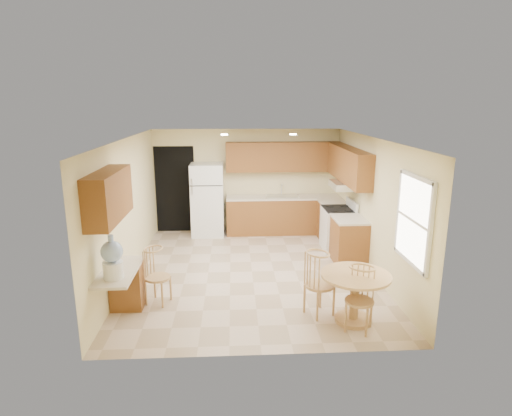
{
  "coord_description": "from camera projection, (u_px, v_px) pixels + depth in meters",
  "views": [
    {
      "loc": [
        -0.34,
        -7.57,
        3.14
      ],
      "look_at": [
        0.09,
        0.3,
        1.17
      ],
      "focal_mm": 30.0,
      "sensor_mm": 36.0,
      "label": 1
    }
  ],
  "objects": [
    {
      "name": "can_light_b",
      "position": [
        293.0,
        134.0,
        8.72
      ],
      "size": [
        0.14,
        0.14,
        0.02
      ],
      "primitive_type": "cylinder",
      "color": "white",
      "rests_on": "ceiling"
    },
    {
      "name": "sink",
      "position": [
        282.0,
        196.0,
        10.31
      ],
      "size": [
        0.78,
        0.44,
        0.01
      ],
      "primitive_type": "cube",
      "color": "silver",
      "rests_on": "counter_back"
    },
    {
      "name": "floor",
      "position": [
        252.0,
        272.0,
        8.11
      ],
      "size": [
        5.5,
        5.5,
        0.0
      ],
      "primitive_type": "plane",
      "color": "#C3A88D",
      "rests_on": "ground"
    },
    {
      "name": "range_hood",
      "position": [
        344.0,
        185.0,
        9.02
      ],
      "size": [
        0.5,
        0.76,
        0.14
      ],
      "primitive_type": "cube",
      "color": "silver",
      "rests_on": "upper_cab_right"
    },
    {
      "name": "wall_left",
      "position": [
        127.0,
        209.0,
        7.69
      ],
      "size": [
        0.02,
        5.5,
        2.5
      ],
      "primitive_type": "cube",
      "color": "beige",
      "rests_on": "floor"
    },
    {
      "name": "window",
      "position": [
        414.0,
        220.0,
        6.07
      ],
      "size": [
        0.06,
        1.12,
        1.3
      ],
      "color": "white",
      "rests_on": "wall_right"
    },
    {
      "name": "base_cab_right_b",
      "position": [
        349.0,
        241.0,
        8.5
      ],
      "size": [
        0.6,
        0.8,
        0.87
      ],
      "primitive_type": "cube",
      "color": "brown",
      "rests_on": "floor"
    },
    {
      "name": "counter_right_b",
      "position": [
        350.0,
        219.0,
        8.39
      ],
      "size": [
        0.63,
        0.8,
        0.04
      ],
      "primitive_type": "cube",
      "color": "beige",
      "rests_on": "base_cab_right_b"
    },
    {
      "name": "wall_back",
      "position": [
        247.0,
        181.0,
        10.47
      ],
      "size": [
        4.5,
        0.02,
        2.5
      ],
      "primitive_type": "cube",
      "color": "beige",
      "rests_on": "floor"
    },
    {
      "name": "base_cab_right_a",
      "position": [
        332.0,
        221.0,
        9.91
      ],
      "size": [
        0.6,
        0.59,
        0.87
      ],
      "primitive_type": "cube",
      "color": "brown",
      "rests_on": "floor"
    },
    {
      "name": "chair_desk",
      "position": [
        156.0,
        273.0,
        6.65
      ],
      "size": [
        0.4,
        0.52,
        0.9
      ],
      "rotation": [
        0.0,
        0.0,
        -1.9
      ],
      "color": "tan",
      "rests_on": "floor"
    },
    {
      "name": "upper_cab_left",
      "position": [
        109.0,
        196.0,
        6.0
      ],
      "size": [
        0.33,
        1.4,
        0.7
      ],
      "primitive_type": "cube",
      "color": "brown",
      "rests_on": "wall_left"
    },
    {
      "name": "desk_top",
      "position": [
        119.0,
        271.0,
        6.18
      ],
      "size": [
        0.5,
        1.2,
        0.04
      ],
      "primitive_type": "cube",
      "color": "beige",
      "rests_on": "desk_pedestal"
    },
    {
      "name": "wall_right",
      "position": [
        373.0,
        206.0,
        7.93
      ],
      "size": [
        0.02,
        5.5,
        2.5
      ],
      "primitive_type": "cube",
      "color": "beige",
      "rests_on": "floor"
    },
    {
      "name": "upper_cab_right",
      "position": [
        349.0,
        165.0,
        8.94
      ],
      "size": [
        0.33,
        2.42,
        0.7
      ],
      "primitive_type": "cube",
      "color": "brown",
      "rests_on": "wall_right"
    },
    {
      "name": "upper_cab_back",
      "position": [
        283.0,
        157.0,
        10.21
      ],
      "size": [
        2.75,
        0.33,
        0.7
      ],
      "primitive_type": "cube",
      "color": "brown",
      "rests_on": "wall_back"
    },
    {
      "name": "water_crock",
      "position": [
        112.0,
        259.0,
        5.84
      ],
      "size": [
        0.3,
        0.3,
        0.62
      ],
      "color": "white",
      "rests_on": "desk_top"
    },
    {
      "name": "chair_table_b",
      "position": [
        362.0,
        296.0,
        5.83
      ],
      "size": [
        0.41,
        0.47,
        0.92
      ],
      "rotation": [
        0.0,
        0.0,
        2.63
      ],
      "color": "tan",
      "rests_on": "floor"
    },
    {
      "name": "dining_table",
      "position": [
        355.0,
        291.0,
        6.16
      ],
      "size": [
        1.0,
        1.0,
        0.74
      ],
      "rotation": [
        0.0,
        0.0,
        0.36
      ],
      "color": "tan",
      "rests_on": "floor"
    },
    {
      "name": "desk_pedestal",
      "position": [
        127.0,
        285.0,
        6.64
      ],
      "size": [
        0.48,
        0.42,
        0.72
      ],
      "primitive_type": "cube",
      "color": "brown",
      "rests_on": "floor"
    },
    {
      "name": "ceiling",
      "position": [
        252.0,
        139.0,
        7.5
      ],
      "size": [
        4.5,
        5.5,
        0.02
      ],
      "primitive_type": "cube",
      "color": "white",
      "rests_on": "wall_back"
    },
    {
      "name": "chair_table_a",
      "position": [
        321.0,
        280.0,
        6.26
      ],
      "size": [
        0.44,
        0.56,
        0.99
      ],
      "rotation": [
        0.0,
        0.0,
        -1.08
      ],
      "color": "tan",
      "rests_on": "floor"
    },
    {
      "name": "stove",
      "position": [
        338.0,
        228.0,
        9.24
      ],
      "size": [
        0.65,
        0.76,
        1.09
      ],
      "color": "white",
      "rests_on": "floor"
    },
    {
      "name": "counter_back",
      "position": [
        283.0,
        197.0,
        10.32
      ],
      "size": [
        2.75,
        0.63,
        0.04
      ],
      "primitive_type": "cube",
      "color": "beige",
      "rests_on": "base_cab_back"
    },
    {
      "name": "base_cab_back",
      "position": [
        283.0,
        215.0,
        10.43
      ],
      "size": [
        2.75,
        0.6,
        0.87
      ],
      "primitive_type": "cube",
      "color": "brown",
      "rests_on": "floor"
    },
    {
      "name": "can_light_a",
      "position": [
        224.0,
        135.0,
        8.64
      ],
      "size": [
        0.14,
        0.14,
        0.02
      ],
      "primitive_type": "cylinder",
      "color": "white",
      "rests_on": "ceiling"
    },
    {
      "name": "refrigerator",
      "position": [
        208.0,
        200.0,
        10.18
      ],
      "size": [
        0.76,
        0.74,
        1.73
      ],
      "color": "white",
      "rests_on": "floor"
    },
    {
      "name": "wall_front",
      "position": [
        262.0,
        263.0,
        5.15
      ],
      "size": [
        4.5,
        0.02,
        2.5
      ],
      "primitive_type": "cube",
      "color": "beige",
      "rests_on": "floor"
    },
    {
      "name": "counter_right_a",
      "position": [
        333.0,
        202.0,
        9.8
      ],
      "size": [
        0.63,
        0.59,
        0.04
      ],
      "primitive_type": "cube",
      "color": "beige",
      "rests_on": "base_cab_right_a"
    },
    {
      "name": "doorway",
      "position": [
        175.0,
        190.0,
        10.41
      ],
      "size": [
        0.9,
        0.02,
        2.1
      ],
      "primitive_type": "cube",
      "color": "black",
      "rests_on": "floor"
    }
  ]
}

